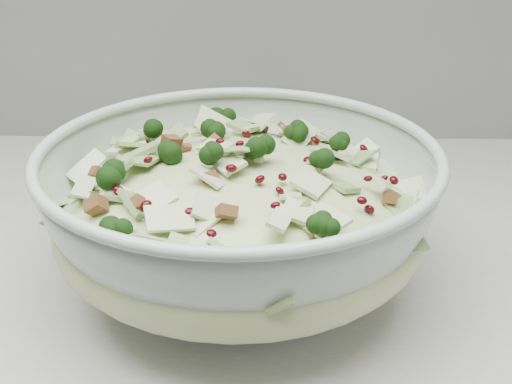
# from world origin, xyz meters

# --- Properties ---
(mixing_bowl) EXTENTS (0.40, 0.40, 0.13)m
(mixing_bowl) POSITION_xyz_m (0.26, 1.61, 0.97)
(mixing_bowl) COLOR #ACBDAD
(mixing_bowl) RESTS_ON counter
(salad) EXTENTS (0.34, 0.34, 0.13)m
(salad) POSITION_xyz_m (0.26, 1.61, 0.99)
(salad) COLOR #C4D18F
(salad) RESTS_ON mixing_bowl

